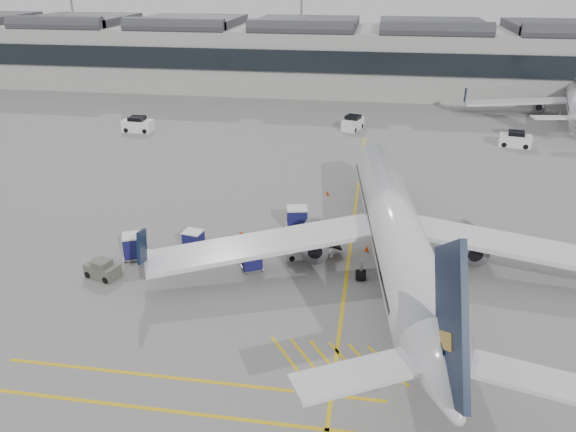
# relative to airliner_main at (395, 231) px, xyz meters

# --- Properties ---
(ground) EXTENTS (220.00, 220.00, 0.00)m
(ground) POSITION_rel_airliner_main_xyz_m (-13.38, -4.69, -3.18)
(ground) COLOR gray
(ground) RESTS_ON ground
(terminal) EXTENTS (200.00, 20.45, 12.40)m
(terminal) POSITION_rel_airliner_main_xyz_m (-13.38, 67.24, 2.96)
(terminal) COLOR #9E9E99
(terminal) RESTS_ON ground
(light_masts) EXTENTS (113.00, 0.60, 25.45)m
(light_masts) POSITION_rel_airliner_main_xyz_m (-15.05, 81.31, 11.31)
(light_masts) COLOR slate
(light_masts) RESTS_ON ground
(apron_markings) EXTENTS (0.25, 60.00, 0.01)m
(apron_markings) POSITION_rel_airliner_main_xyz_m (-3.38, 5.31, -3.18)
(apron_markings) COLOR gold
(apron_markings) RESTS_ON ground
(airliner_main) EXTENTS (37.03, 40.68, 10.83)m
(airliner_main) POSITION_rel_airliner_main_xyz_m (0.00, 0.00, 0.00)
(airliner_main) COLOR silver
(airliner_main) RESTS_ON ground
(belt_loader) EXTENTS (4.81, 2.85, 1.91)m
(belt_loader) POSITION_rel_airliner_main_xyz_m (-6.81, 1.03, -2.62)
(belt_loader) COLOR beige
(belt_loader) RESTS_ON ground
(baggage_cart_a) EXTENTS (2.17, 1.91, 2.00)m
(baggage_cart_a) POSITION_rel_airliner_main_xyz_m (-8.25, 5.85, -2.11)
(baggage_cart_a) COLOR gray
(baggage_cart_a) RESTS_ON ground
(baggage_cart_b) EXTENTS (1.92, 1.80, 1.61)m
(baggage_cart_b) POSITION_rel_airliner_main_xyz_m (-10.58, -1.95, -2.32)
(baggage_cart_b) COLOR gray
(baggage_cart_b) RESTS_ON ground
(baggage_cart_c) EXTENTS (1.79, 1.56, 1.67)m
(baggage_cart_c) POSITION_rel_airliner_main_xyz_m (-15.98, 0.52, -2.29)
(baggage_cart_c) COLOR gray
(baggage_cart_c) RESTS_ON ground
(baggage_cart_d) EXTENTS (2.38, 2.19, 2.03)m
(baggage_cart_d) POSITION_rel_airliner_main_xyz_m (-20.07, -1.55, -2.10)
(baggage_cart_d) COLOR gray
(baggage_cart_d) RESTS_ON ground
(ramp_agent_a) EXTENTS (0.83, 0.69, 1.95)m
(ramp_agent_a) POSITION_rel_airliner_main_xyz_m (-6.98, 2.47, -2.21)
(ramp_agent_a) COLOR #F4520C
(ramp_agent_a) RESTS_ON ground
(ramp_agent_b) EXTENTS (1.05, 0.99, 1.71)m
(ramp_agent_b) POSITION_rel_airliner_main_xyz_m (-12.11, 0.87, -2.33)
(ramp_agent_b) COLOR #FF620D
(ramp_agent_b) RESTS_ON ground
(pushback_tug) EXTENTS (2.78, 2.16, 1.37)m
(pushback_tug) POSITION_rel_airliner_main_xyz_m (-21.31, -4.73, -2.58)
(pushback_tug) COLOR #535447
(pushback_tug) RESTS_ON ground
(safety_cone_nose) EXTENTS (0.38, 0.38, 0.53)m
(safety_cone_nose) POSITION_rel_airliner_main_xyz_m (-6.35, 14.15, -2.92)
(safety_cone_nose) COLOR #F24C0A
(safety_cone_nose) RESTS_ON ground
(safety_cone_engine) EXTENTS (0.36, 0.36, 0.50)m
(safety_cone_engine) POSITION_rel_airliner_main_xyz_m (-2.04, 2.50, -2.93)
(safety_cone_engine) COLOR #F24C0A
(safety_cone_engine) RESTS_ON ground
(service_van_left) EXTENTS (4.14, 2.16, 2.10)m
(service_van_left) POSITION_rel_airliner_main_xyz_m (-34.72, 33.66, -2.24)
(service_van_left) COLOR silver
(service_van_left) RESTS_ON ground
(service_van_mid) EXTENTS (3.10, 4.34, 2.02)m
(service_van_mid) POSITION_rel_airliner_main_xyz_m (-5.17, 39.45, -2.28)
(service_van_mid) COLOR silver
(service_van_mid) RESTS_ON ground
(service_van_right) EXTENTS (4.14, 2.59, 1.98)m
(service_van_right) POSITION_rel_airliner_main_xyz_m (15.79, 34.57, -2.30)
(service_van_right) COLOR silver
(service_van_right) RESTS_ON ground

